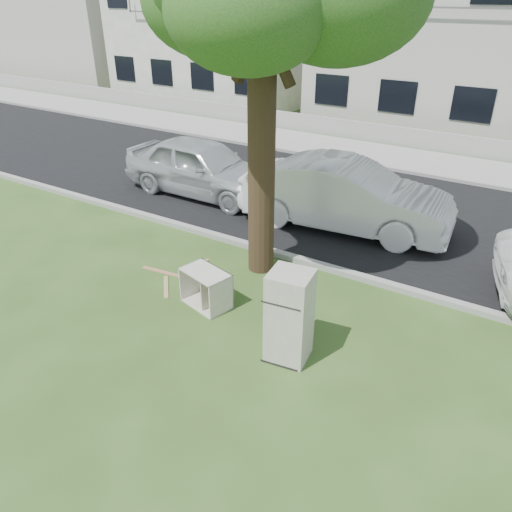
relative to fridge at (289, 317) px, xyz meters
The scene contains 16 objects.
ground 1.74m from the fridge, 162.92° to the left, with size 120.00×120.00×0.00m, color #2F4D1B.
road 6.67m from the fridge, 102.98° to the left, with size 120.00×7.00×0.01m, color black.
kerb_near 3.36m from the fridge, 117.11° to the left, with size 120.00×0.18×0.12m, color gray.
kerb_far 10.15m from the fridge, 98.46° to the left, with size 120.00×0.18×0.12m, color gray.
sidewalk 11.58m from the fridge, 97.40° to the left, with size 120.00×2.80×0.01m, color gray.
low_wall 13.15m from the fridge, 96.50° to the left, with size 120.00×0.15×0.70m, color gray.
townhouse_left 22.63m from the fridge, 126.91° to the left, with size 10.20×8.16×7.04m.
townhouse_center 18.26m from the fridge, 94.74° to the left, with size 11.22×8.16×7.44m.
filler_left 33.20m from the fridge, 146.12° to the left, with size 16.00×9.00×6.40m, color #B5B2A5.
fridge is the anchor object (origin of this frame).
cabinet 2.14m from the fridge, 165.66° to the left, with size 0.91×0.57×0.71m, color beige.
plank_a 3.71m from the fridge, 164.13° to the left, with size 1.09×0.09×0.02m, color #AB7453.
plank_b 3.23m from the fridge, 169.56° to the left, with size 0.84×0.08×0.02m, color tan.
plank_c 3.55m from the fridge, 153.00° to the left, with size 0.73×0.08×0.02m, color #9F8658.
car_center 5.26m from the fridge, 103.23° to the left, with size 1.77×5.08×1.67m, color silver.
car_left 7.57m from the fridge, 137.50° to the left, with size 1.89×4.71×1.60m, color #B3B7BB.
Camera 1 is at (4.41, -6.16, 5.30)m, focal length 35.00 mm.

